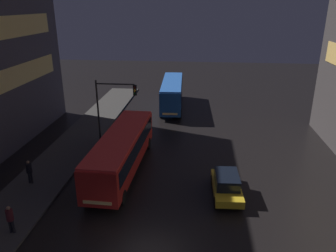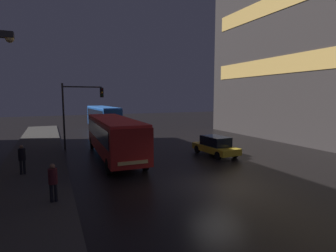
# 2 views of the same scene
# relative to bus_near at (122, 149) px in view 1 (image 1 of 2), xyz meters

# --- Properties ---
(sidewalk_left) EXTENTS (4.00, 48.00, 0.15)m
(sidewalk_left) POSITION_rel_bus_near_xyz_m (-5.55, 1.07, -1.82)
(sidewalk_left) COLOR #3D3A38
(sidewalk_left) RESTS_ON ground
(bus_near) EXTENTS (2.90, 11.63, 3.07)m
(bus_near) POSITION_rel_bus_near_xyz_m (0.00, 0.00, 0.00)
(bus_near) COLOR #AD1E19
(bus_near) RESTS_ON ground
(bus_far) EXTENTS (2.87, 10.83, 3.35)m
(bus_far) POSITION_rel_bus_near_xyz_m (2.27, 16.74, 0.16)
(bus_far) COLOR #194793
(bus_far) RESTS_ON ground
(car_taxi) EXTENTS (2.00, 4.30, 1.54)m
(car_taxi) POSITION_rel_bus_near_xyz_m (7.70, -2.55, -1.12)
(car_taxi) COLOR gold
(car_taxi) RESTS_ON ground
(pedestrian_near) EXTENTS (0.51, 0.51, 1.76)m
(pedestrian_near) POSITION_rel_bus_near_xyz_m (-6.02, -2.69, -0.69)
(pedestrian_near) COLOR black
(pedestrian_near) RESTS_ON sidewalk_left
(pedestrian_mid) EXTENTS (0.45, 0.45, 1.70)m
(pedestrian_mid) POSITION_rel_bus_near_xyz_m (-4.40, -7.91, -0.74)
(pedestrian_mid) COLOR black
(pedestrian_mid) RESTS_ON sidewalk_left
(traffic_light_main) EXTENTS (3.64, 0.35, 5.91)m
(traffic_light_main) POSITION_rel_bus_near_xyz_m (-2.02, 5.08, 2.15)
(traffic_light_main) COLOR #2D2D2D
(traffic_light_main) RESTS_ON ground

